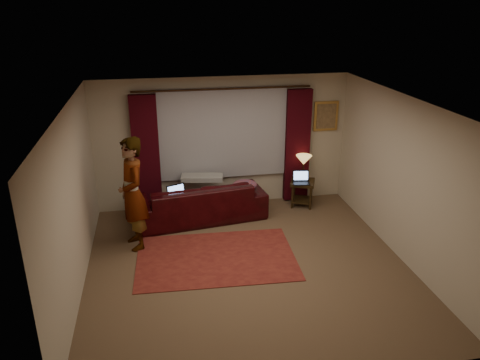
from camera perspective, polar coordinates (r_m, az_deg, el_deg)
name	(u,v)px	position (r m, az deg, el deg)	size (l,w,h in m)	color
floor	(248,266)	(7.56, 0.95, -10.47)	(5.00, 5.00, 0.01)	brown
ceiling	(249,104)	(6.56, 1.09, 9.21)	(5.00, 5.00, 0.02)	silver
wall_back	(223,143)	(9.27, -2.10, 4.58)	(5.00, 0.02, 2.60)	#BCB097
wall_front	(299,286)	(4.82, 7.16, -12.68)	(5.00, 0.02, 2.60)	#BCB097
wall_left	(73,203)	(6.93, -19.69, -2.71)	(0.02, 5.00, 2.60)	#BCB097
wall_right	(403,179)	(7.82, 19.27, 0.07)	(0.02, 5.00, 2.60)	#BCB097
sheer_curtain	(223,134)	(9.16, -2.06, 5.67)	(2.50, 0.05, 1.80)	#9999A0
drape_left	(146,155)	(9.12, -11.36, 3.06)	(0.50, 0.14, 2.30)	black
drape_right	(297,146)	(9.54, 6.98, 4.15)	(0.50, 0.14, 2.30)	black
curtain_rod	(223,89)	(8.91, -2.08, 11.03)	(0.04, 0.04, 3.40)	#311E10
picture_frame	(326,116)	(9.65, 10.42, 7.68)	(0.50, 0.04, 0.60)	#BF8B3E
sofa	(199,194)	(8.89, -5.03, -1.75)	(2.48, 1.07, 1.00)	black
throw_blanket	(202,164)	(8.96, -4.69, 1.90)	(0.80, 0.32, 0.09)	gray
clothing_pile	(245,186)	(8.98, 0.57, -0.69)	(0.49, 0.37, 0.21)	#783F52
laptop_sofa	(179,194)	(8.62, -7.40, -1.68)	(0.36, 0.39, 0.26)	black
area_rug	(216,257)	(7.77, -2.93, -9.42)	(2.57, 1.71, 0.01)	maroon
end_table	(302,193)	(9.58, 7.57, -1.60)	(0.47, 0.47, 0.54)	black
tiffany_lamp	(303,167)	(9.47, 7.73, 1.52)	(0.32, 0.32, 0.51)	olive
laptop_table	(302,178)	(9.31, 7.51, 0.26)	(0.32, 0.35, 0.24)	black
person	(133,194)	(7.90, -12.95, -1.67)	(0.57, 0.57, 1.93)	gray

